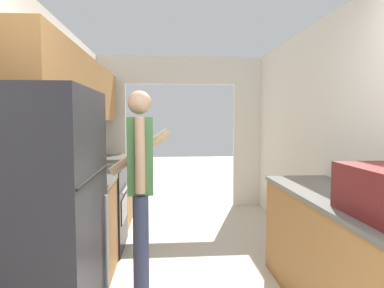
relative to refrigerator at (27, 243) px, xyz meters
The scene contains 8 objects.
wall_left 1.59m from the refrigerator, 102.31° to the left, with size 0.38×6.88×2.50m.
wall_right 2.60m from the refrigerator, 22.40° to the left, with size 0.06×6.88×2.50m.
wall_far_with_doorway 4.02m from the refrigerator, 75.53° to the left, with size 3.10×0.06×2.50m.
counter_left 2.09m from the refrigerator, 91.60° to the left, with size 0.62×3.31×0.91m.
counter_right 2.14m from the refrigerator, 14.29° to the left, with size 0.62×1.87×0.91m.
refrigerator is the anchor object (origin of this frame).
range_oven 2.09m from the refrigerator, 91.37° to the left, with size 0.66×0.75×1.05m.
person 1.15m from the refrigerator, 62.52° to the left, with size 0.55×0.39×1.71m.
Camera 1 is at (-0.26, -1.18, 1.48)m, focal length 32.00 mm.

